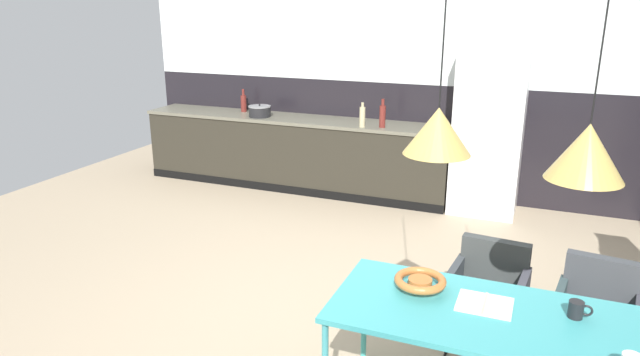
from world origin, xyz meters
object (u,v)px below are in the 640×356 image
(armchair_near_window, at_px, (598,304))
(refrigerator_column, at_px, (489,125))
(fruit_bowl, at_px, (420,281))
(pendant_lamp_over_table_far, at_px, (587,152))
(dining_table, at_px, (491,322))
(armchair_by_stool, at_px, (490,280))
(bottle_wine_green, at_px, (244,103))
(bottle_oil_tall, at_px, (382,116))
(mug_white_ceramic, at_px, (577,310))
(pendant_lamp_over_table_near, at_px, (438,131))
(cooking_pot, at_px, (260,111))
(bottle_vinegar_dark, at_px, (362,117))
(open_book, at_px, (485,304))

(armchair_near_window, bearing_deg, refrigerator_column, -62.47)
(fruit_bowl, height_order, pendant_lamp_over_table_far, pendant_lamp_over_table_far)
(dining_table, height_order, armchair_by_stool, armchair_by_stool)
(refrigerator_column, xyz_separation_m, bottle_wine_green, (-3.14, 0.11, 0.03))
(pendant_lamp_over_table_far, bearing_deg, bottle_oil_tall, 119.43)
(mug_white_ceramic, distance_m, pendant_lamp_over_table_near, 1.18)
(cooking_pot, distance_m, bottle_vinegar_dark, 1.40)
(dining_table, bearing_deg, pendant_lamp_over_table_far, 4.00)
(cooking_pot, bearing_deg, armchair_near_window, -35.30)
(open_book, height_order, bottle_vinegar_dark, bottle_vinegar_dark)
(mug_white_ceramic, xyz_separation_m, bottle_oil_tall, (-2.00, 3.32, 0.27))
(bottle_wine_green, distance_m, bottle_vinegar_dark, 1.78)
(mug_white_ceramic, distance_m, bottle_oil_tall, 3.88)
(pendant_lamp_over_table_near, distance_m, pendant_lamp_over_table_far, 0.68)
(mug_white_ceramic, bearing_deg, bottle_wine_green, 137.90)
(open_book, xyz_separation_m, cooking_pot, (-3.16, 3.41, 0.24))
(mug_white_ceramic, distance_m, pendant_lamp_over_table_far, 0.86)
(fruit_bowl, relative_size, open_book, 1.01)
(refrigerator_column, xyz_separation_m, armchair_by_stool, (0.34, -2.74, -0.50))
(open_book, relative_size, pendant_lamp_over_table_near, 0.26)
(open_book, distance_m, bottle_vinegar_dark, 3.75)
(refrigerator_column, distance_m, pendant_lamp_over_table_near, 3.69)
(refrigerator_column, xyz_separation_m, bottle_vinegar_dark, (-1.39, -0.22, 0.04))
(refrigerator_column, height_order, cooking_pot, refrigerator_column)
(mug_white_ceramic, height_order, pendant_lamp_over_table_far, pendant_lamp_over_table_far)
(open_book, relative_size, bottle_vinegar_dark, 1.01)
(dining_table, xyz_separation_m, fruit_bowl, (-0.41, 0.12, 0.10))
(dining_table, distance_m, armchair_near_window, 1.01)
(refrigerator_column, relative_size, bottle_wine_green, 6.63)
(bottle_vinegar_dark, distance_m, pendant_lamp_over_table_far, 4.03)
(refrigerator_column, relative_size, open_book, 6.88)
(pendant_lamp_over_table_near, bearing_deg, fruit_bowl, 115.45)
(dining_table, distance_m, cooking_pot, 4.75)
(bottle_wine_green, bearing_deg, cooking_pot, -31.95)
(armchair_near_window, relative_size, bottle_oil_tall, 2.25)
(refrigerator_column, height_order, open_book, refrigerator_column)
(armchair_near_window, height_order, pendant_lamp_over_table_near, pendant_lamp_over_table_near)
(open_book, xyz_separation_m, bottle_oil_tall, (-1.55, 3.37, 0.31))
(refrigerator_column, distance_m, fruit_bowl, 3.48)
(fruit_bowl, bearing_deg, open_book, -6.95)
(bottle_oil_tall, bearing_deg, cooking_pot, 178.55)
(dining_table, xyz_separation_m, mug_white_ceramic, (0.40, 0.13, 0.09))
(fruit_bowl, height_order, mug_white_ceramic, mug_white_ceramic)
(refrigerator_column, distance_m, bottle_vinegar_dark, 1.41)
(refrigerator_column, bearing_deg, bottle_oil_tall, -172.73)
(open_book, distance_m, pendant_lamp_over_table_near, 1.00)
(open_book, bearing_deg, bottle_wine_green, 134.05)
(armchair_by_stool, distance_m, fruit_bowl, 0.86)
(armchair_by_stool, distance_m, bottle_wine_green, 4.53)
(armchair_by_stool, distance_m, bottle_oil_tall, 3.05)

